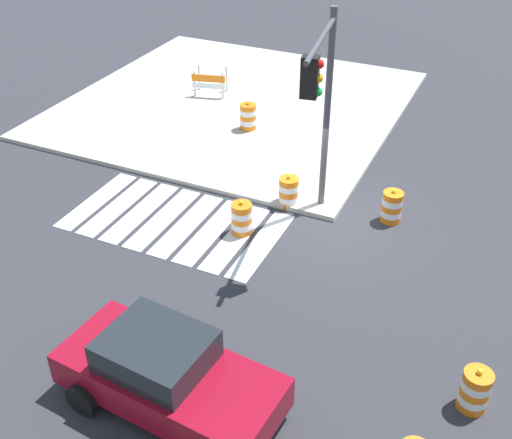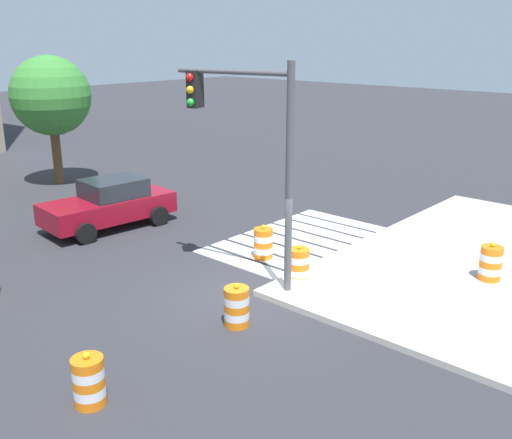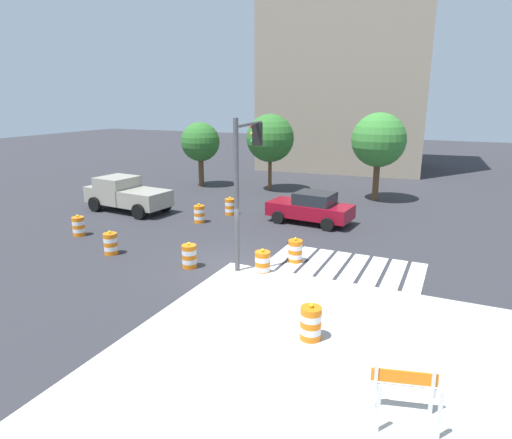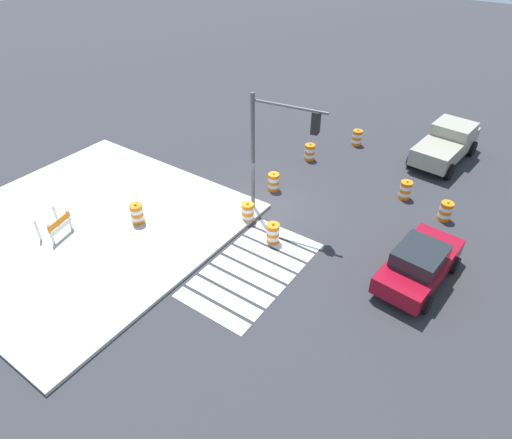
# 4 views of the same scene
# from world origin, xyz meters

# --- Properties ---
(ground_plane) EXTENTS (120.00, 120.00, 0.00)m
(ground_plane) POSITION_xyz_m (0.00, 0.00, 0.00)
(ground_plane) COLOR #2D2D33
(crosswalk_stripes) EXTENTS (5.85, 3.20, 0.02)m
(crosswalk_stripes) POSITION_xyz_m (4.00, 1.80, 0.01)
(crosswalk_stripes) COLOR silver
(crosswalk_stripes) RESTS_ON ground
(sports_car) EXTENTS (4.45, 2.43, 1.63)m
(sports_car) POSITION_xyz_m (0.86, 7.25, 0.81)
(sports_car) COLOR maroon
(sports_car) RESTS_ON ground
(traffic_barrel_near_corner) EXTENTS (0.56, 0.56, 1.02)m
(traffic_barrel_near_corner) POSITION_xyz_m (1.47, -0.27, 0.45)
(traffic_barrel_near_corner) COLOR orange
(traffic_barrel_near_corner) RESTS_ON ground
(traffic_barrel_median_near) EXTENTS (0.56, 0.56, 1.02)m
(traffic_barrel_median_near) POSITION_xyz_m (-1.38, -0.75, 0.45)
(traffic_barrel_median_near) COLOR orange
(traffic_barrel_median_near) RESTS_ON ground
(traffic_barrel_median_far) EXTENTS (0.56, 0.56, 1.02)m
(traffic_barrel_median_far) POSITION_xyz_m (2.10, 1.49, 0.45)
(traffic_barrel_median_far) COLOR orange
(traffic_barrel_median_far) RESTS_ON ground
(traffic_barrel_far_curb) EXTENTS (0.56, 0.56, 1.02)m
(traffic_barrel_far_curb) POSITION_xyz_m (-5.18, -0.83, 0.45)
(traffic_barrel_far_curb) COLOR orange
(traffic_barrel_far_curb) RESTS_ON ground
(traffic_barrel_on_sidewalk) EXTENTS (0.56, 0.56, 1.02)m
(traffic_barrel_on_sidewalk) POSITION_xyz_m (4.55, -4.10, 0.60)
(traffic_barrel_on_sidewalk) COLOR orange
(traffic_barrel_on_sidewalk) RESTS_ON sidewalk_corner
(traffic_light_pole) EXTENTS (0.80, 3.26, 5.50)m
(traffic_light_pole) POSITION_xyz_m (0.41, 0.52, 3.91)
(traffic_light_pole) COLOR #4C4C51
(traffic_light_pole) RESTS_ON sidewalk_corner
(street_tree_streetside_near) EXTENTS (3.32, 3.32, 5.45)m
(street_tree_streetside_near) POSITION_xyz_m (2.90, 14.03, 3.77)
(street_tree_streetside_near) COLOR brown
(street_tree_streetside_near) RESTS_ON ground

